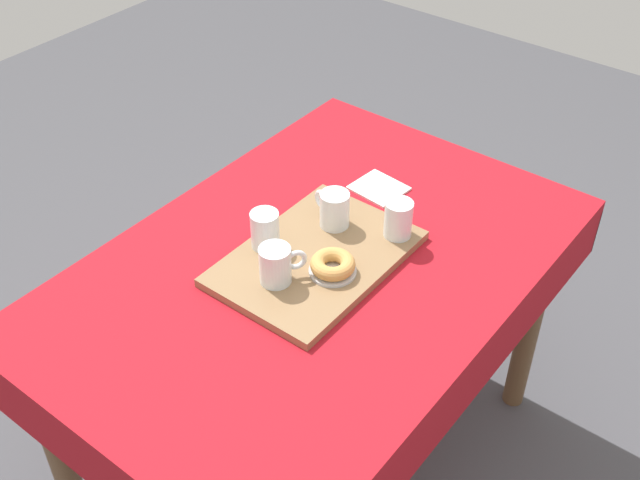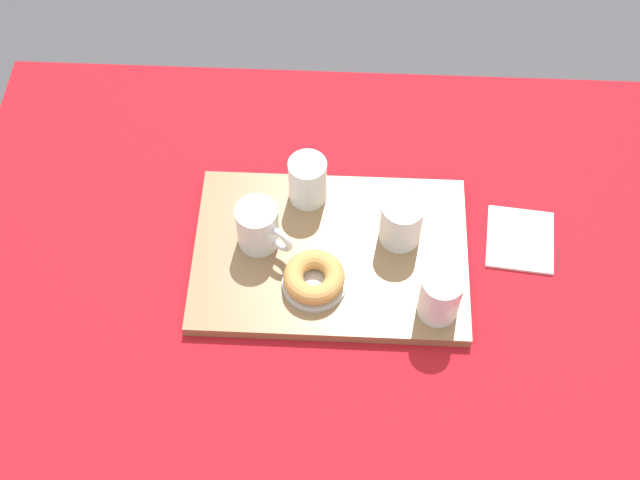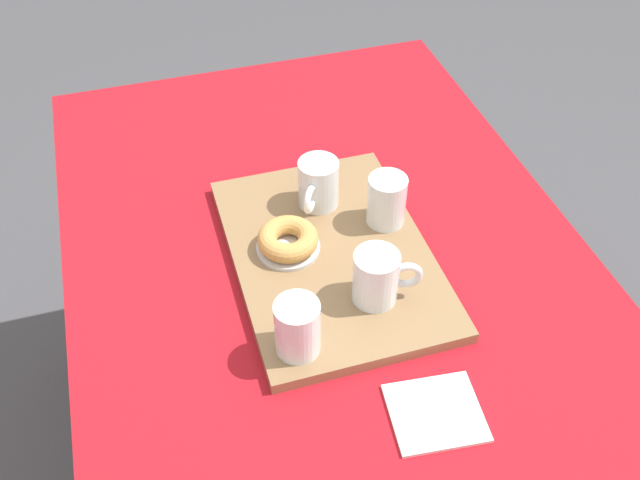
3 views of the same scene
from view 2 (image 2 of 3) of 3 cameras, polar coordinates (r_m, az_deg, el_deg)
ground_plane at (r=2.22m, az=0.32°, el=-11.73°), size 6.00×6.00×0.00m
dining_table at (r=1.62m, az=0.43°, el=-3.22°), size 1.33×0.90×0.77m
serving_tray at (r=1.52m, az=0.70°, el=-0.86°), size 0.48×0.33×0.02m
tea_mug_left at (r=1.49m, az=-4.07°, el=0.83°), size 0.10×0.08×0.09m
tea_mug_right at (r=1.50m, az=5.37°, el=1.21°), size 0.07×0.11×0.09m
water_glass_near at (r=1.54m, az=-0.82°, el=3.82°), size 0.07×0.07×0.09m
water_glass_far at (r=1.43m, az=7.89°, el=-3.79°), size 0.07×0.07×0.09m
donut_plate_left at (r=1.47m, az=-0.38°, el=-2.87°), size 0.11×0.11×0.01m
sugar_donut_left at (r=1.45m, az=-0.39°, el=-2.46°), size 0.10×0.10×0.03m
paper_napkin at (r=1.58m, az=13.03°, el=0.04°), size 0.13×0.14×0.01m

